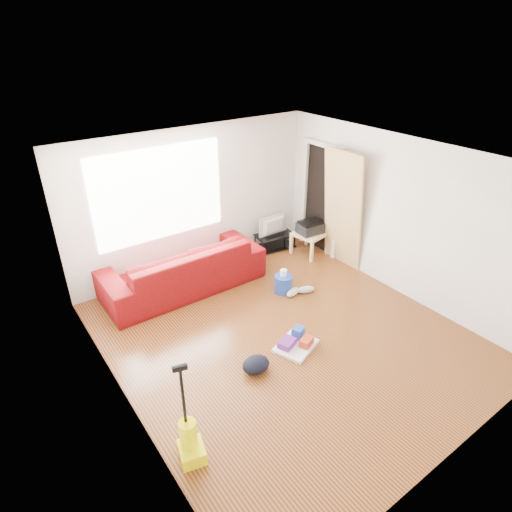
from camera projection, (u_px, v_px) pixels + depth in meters
room at (284, 252)px, 5.64m from camera, size 4.51×5.01×2.51m
sofa at (185, 287)px, 7.20m from camera, size 2.65×1.03×0.77m
tv_stand at (275, 241)px, 8.41m from camera, size 0.80×0.53×0.28m
tv at (275, 226)px, 8.26m from camera, size 0.65×0.09×0.38m
side_table at (310, 236)px, 8.10m from camera, size 0.63×0.63×0.44m
printer at (310, 227)px, 8.01m from camera, size 0.48×0.38×0.24m
bucket at (283, 291)px, 7.08m from camera, size 0.35×0.35×0.30m
toilet_paper at (283, 280)px, 7.01m from camera, size 0.11×0.11×0.10m
cleaning_tray at (296, 343)px, 5.85m from camera, size 0.67×0.61×0.20m
backpack at (256, 371)px, 5.46m from camera, size 0.37×0.30×0.20m
sneakers at (299, 291)px, 6.99m from camera, size 0.53×0.27×0.12m
vacuum at (190, 441)px, 4.28m from camera, size 0.31×0.34×1.19m
door_panel at (337, 263)px, 7.94m from camera, size 0.26×0.85×2.11m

